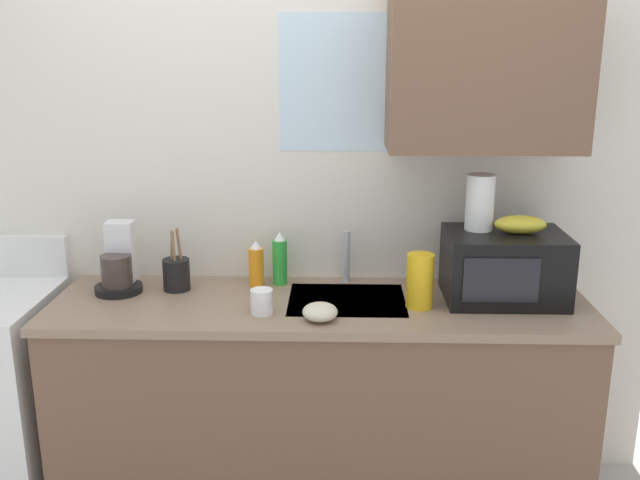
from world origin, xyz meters
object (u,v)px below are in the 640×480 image
dish_soap_bottle_orange (256,265)px  small_bowl (320,312)px  dish_soap_bottle_green (280,260)px  paper_towel_roll (480,202)px  coffee_maker (119,266)px  microwave (504,266)px  utensil_crock (176,274)px  cereal_canister (420,281)px  mug_white (262,302)px  banana_bunch (520,224)px

dish_soap_bottle_orange → small_bowl: size_ratio=1.53×
dish_soap_bottle_green → dish_soap_bottle_orange: size_ratio=1.14×
paper_towel_roll → coffee_maker: (-1.45, 0.01, -0.28)m
microwave → utensil_crock: size_ratio=1.78×
cereal_canister → utensil_crock: utensil_crock is taller
paper_towel_roll → mug_white: paper_towel_roll is taller
paper_towel_roll → small_bowl: 0.77m
dish_soap_bottle_orange → mug_white: bearing=-79.8°
dish_soap_bottle_green → mug_white: bearing=-96.6°
coffee_maker → cereal_canister: coffee_maker is taller
coffee_maker → cereal_canister: 1.22m
dish_soap_bottle_green → banana_bunch: bearing=-9.2°
cereal_canister → utensil_crock: (-0.98, 0.17, -0.04)m
dish_soap_bottle_green → utensil_crock: bearing=-168.7°
cereal_canister → mug_white: bearing=-171.4°
banana_bunch → paper_towel_roll: size_ratio=0.91×
microwave → small_bowl: (-0.72, -0.25, -0.10)m
microwave → mug_white: bearing=-168.6°
dish_soap_bottle_orange → utensil_crock: 0.33m
cereal_canister → microwave: bearing=16.2°
paper_towel_roll → mug_white: 0.93m
dish_soap_bottle_green → small_bowl: (0.18, -0.40, -0.07)m
microwave → coffee_maker: bearing=177.8°
dish_soap_bottle_orange → mug_white: dish_soap_bottle_orange is taller
coffee_maker → small_bowl: (0.83, -0.31, -0.07)m
mug_white → paper_towel_roll: bearing=16.0°
microwave → mug_white: size_ratio=4.84×
utensil_crock → small_bowl: utensil_crock is taller
utensil_crock → microwave: bearing=-3.1°
small_bowl → cereal_canister: bearing=21.7°
microwave → banana_bunch: 0.18m
mug_white → utensil_crock: utensil_crock is taller
banana_bunch → coffee_maker: 1.61m
microwave → dish_soap_bottle_orange: microwave is taller
microwave → cereal_canister: (-0.34, -0.10, -0.03)m
dish_soap_bottle_orange → coffee_maker: bearing=-173.4°
banana_bunch → dish_soap_bottle_orange: (-1.04, 0.12, -0.21)m
mug_white → small_bowl: bearing=-15.3°
paper_towel_roll → small_bowl: bearing=-154.1°
dish_soap_bottle_orange → small_bowl: dish_soap_bottle_orange is taller
banana_bunch → paper_towel_roll: (-0.15, 0.05, 0.08)m
coffee_maker → dish_soap_bottle_orange: (0.55, 0.06, -0.01)m
microwave → coffee_maker: coffee_maker is taller
dish_soap_bottle_orange → microwave: bearing=-7.1°
coffee_maker → utensil_crock: bearing=2.9°
coffee_maker → dish_soap_bottle_green: bearing=8.3°
banana_bunch → cereal_canister: 0.45m
mug_white → dish_soap_bottle_orange: bearing=100.2°
dish_soap_bottle_orange → utensil_crock: (-0.32, -0.05, -0.02)m
microwave → paper_towel_roll: (-0.10, 0.05, 0.24)m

